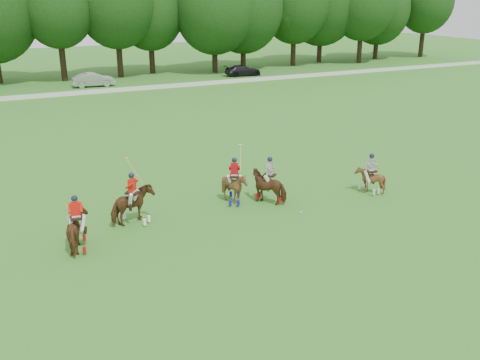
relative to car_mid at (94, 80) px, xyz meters
name	(u,v)px	position (x,y,z in m)	size (l,w,h in m)	color
ground	(251,249)	(-2.22, -42.50, -0.74)	(180.00, 180.00, 0.00)	#2F6A1E
tree_line	(60,7)	(-1.96, 5.55, 7.48)	(117.98, 14.32, 14.75)	black
boundary_rail	(81,93)	(-2.22, -4.50, -0.52)	(120.00, 0.10, 0.44)	white
car_mid	(94,80)	(0.00, 0.00, 0.00)	(1.58, 4.52, 1.49)	#AAABB0
car_right	(243,70)	(18.22, 0.00, -0.09)	(1.84, 4.52, 1.31)	black
polo_red_a	(78,230)	(-8.47, -39.48, 0.10)	(1.24, 2.04, 2.32)	#492B13
polo_red_b	(133,205)	(-5.79, -37.94, 0.12)	(2.21, 2.22, 2.94)	#492B13
polo_red_c	(234,187)	(-0.66, -37.63, 0.09)	(1.82, 1.89, 2.86)	#492B13
polo_stripe_a	(269,186)	(0.95, -38.25, 0.09)	(1.92, 2.01, 2.32)	#492B13
polo_stripe_b	(370,179)	(6.21, -39.42, 0.00)	(1.25, 1.37, 2.12)	#492B13
polo_ball	(301,212)	(1.58, -40.20, -0.70)	(0.09, 0.09, 0.09)	white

